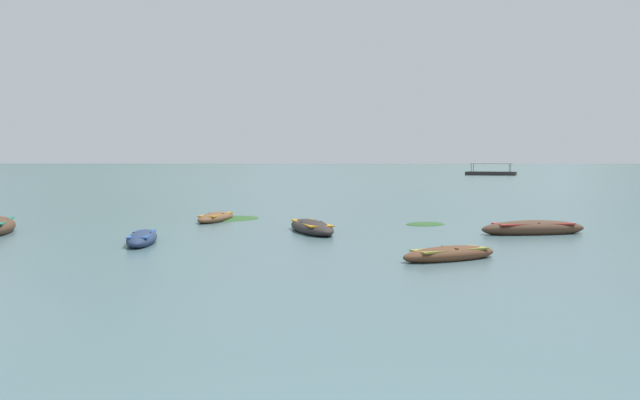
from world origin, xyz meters
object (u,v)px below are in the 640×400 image
object	(u,v)px
rowboat_1	(142,238)
ferry_1	(491,173)
rowboat_7	(216,217)
rowboat_5	(450,254)
rowboat_2	(312,227)
rowboat_6	(533,228)

from	to	relation	value
rowboat_1	ferry_1	size ratio (longest dim) A/B	0.35
rowboat_7	ferry_1	world-z (taller)	ferry_1
rowboat_5	ferry_1	distance (m)	118.59
rowboat_2	rowboat_7	bearing A→B (deg)	139.08
rowboat_2	rowboat_7	world-z (taller)	rowboat_2
rowboat_7	ferry_1	distance (m)	109.68
ferry_1	rowboat_2	bearing A→B (deg)	-101.19
rowboat_5	rowboat_1	bearing A→B (deg)	165.31
rowboat_2	rowboat_6	xyz separation A→B (m)	(8.30, 0.29, 0.02)
rowboat_5	rowboat_7	bearing A→B (deg)	131.16
ferry_1	rowboat_5	bearing A→B (deg)	-98.34
ferry_1	rowboat_1	bearing A→B (deg)	-103.23
rowboat_7	ferry_1	bearing A→B (deg)	75.85
rowboat_6	rowboat_7	bearing A→B (deg)	163.25
rowboat_5	rowboat_7	xyz separation A→B (m)	(-9.61, 10.99, 0.01)
rowboat_1	rowboat_7	distance (m)	8.43
rowboat_2	ferry_1	bearing A→B (deg)	78.81
rowboat_5	rowboat_7	distance (m)	14.60
rowboat_7	rowboat_2	bearing A→B (deg)	-40.92
rowboat_2	rowboat_6	distance (m)	8.30
rowboat_6	rowboat_1	bearing A→B (deg)	-161.66
rowboat_5	rowboat_6	xyz separation A→B (m)	(3.62, 7.01, 0.05)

